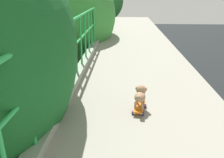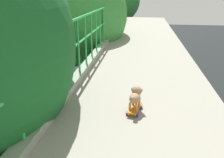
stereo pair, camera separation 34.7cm
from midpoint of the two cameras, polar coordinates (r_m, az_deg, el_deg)
The scene contains 8 objects.
car_blue_fifth at distance 13.72m, azimuth -20.23°, elevation -12.28°, with size 1.79×3.84×1.35m.
car_silver_sixth at distance 18.15m, azimuth -25.85°, elevation -4.44°, with size 1.96×4.11×1.39m.
car_red_taxi_seventh at distance 18.61m, azimuth -11.57°, elevation -2.04°, with size 1.98×4.52×1.52m.
city_bus at distance 31.40m, azimuth -11.00°, elevation 9.79°, with size 2.56×11.65×3.12m.
roadside_tree_far at distance 9.83m, azimuth -11.05°, elevation 15.52°, with size 5.23×5.23×9.22m.
roadside_tree_farthest at distance 20.23m, azimuth -1.21°, elevation 19.22°, with size 5.89×5.89×9.39m.
toy_skateboard at distance 3.53m, azimuth 8.59°, elevation -7.45°, with size 0.25×0.42×0.08m.
small_dog at distance 3.46m, azimuth 8.91°, elevation -4.19°, with size 0.22×0.37×0.32m.
Camera 2 is at (1.08, 0.41, 7.97)m, focal length 35.83 mm.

